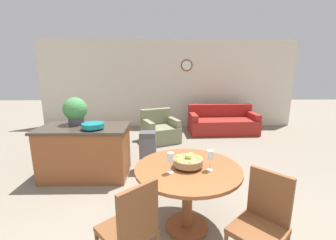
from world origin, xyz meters
name	(u,v)px	position (x,y,z in m)	size (l,w,h in m)	color
wall_back	(168,84)	(0.00, 5.73, 1.35)	(8.00, 0.09, 2.70)	beige
dining_table	(188,182)	(0.15, 0.86, 0.59)	(1.18, 1.18, 0.76)	brown
dining_chair_near_left	(131,226)	(-0.40, 0.25, 0.51)	(0.59, 0.59, 0.93)	brown
dining_chair_near_right	(262,219)	(0.76, 0.31, 0.51)	(0.59, 0.59, 0.93)	brown
fruit_bowl	(188,161)	(0.15, 0.86, 0.83)	(0.32, 0.32, 0.16)	olive
wine_glass_left	(171,158)	(-0.05, 0.73, 0.93)	(0.07, 0.07, 0.22)	silver
wine_glass_right	(210,156)	(0.37, 0.78, 0.93)	(0.07, 0.07, 0.22)	silver
kitchen_island	(86,151)	(-1.45, 2.21, 0.45)	(1.46, 0.80, 0.89)	brown
teal_bowl	(93,126)	(-1.24, 2.03, 0.95)	(0.34, 0.34, 0.10)	#147A7F
potted_plant	(75,110)	(-1.63, 2.38, 1.13)	(0.40, 0.40, 0.47)	#4C4C51
trash_bin	(148,151)	(-0.41, 2.43, 0.36)	(0.29, 0.26, 0.72)	#56565B
couch	(222,123)	(1.58, 4.89, 0.28)	(1.93, 0.97, 0.79)	maroon
armchair	(160,130)	(-0.22, 4.13, 0.28)	(1.07, 1.06, 0.80)	#7A7F5B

